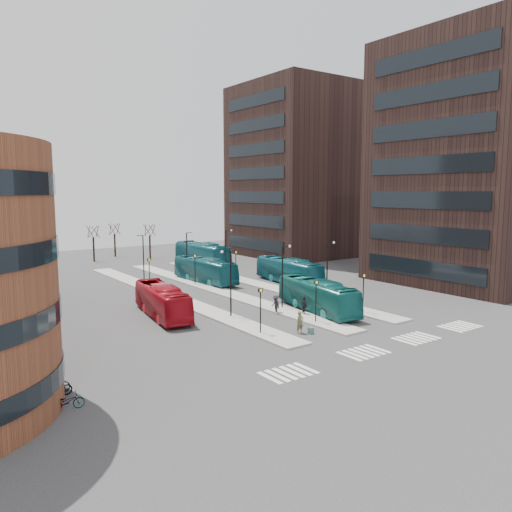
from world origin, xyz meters
TOP-DOWN VIEW (x-y plane):
  - ground at (0.00, 0.00)m, footprint 160.00×160.00m
  - island_left at (-4.00, 30.00)m, footprint 2.50×45.00m
  - island_mid at (2.00, 30.00)m, footprint 2.50×45.00m
  - island_right at (8.00, 30.00)m, footprint 2.50×45.00m
  - suitcase at (-0.95, 9.76)m, footprint 0.44×0.36m
  - red_bus at (-8.38, 22.00)m, footprint 4.00×10.82m
  - teal_bus_a at (4.68, 15.15)m, footprint 4.43×11.32m
  - teal_bus_b at (3.50, 34.87)m, footprint 3.18×11.40m
  - teal_bus_c at (11.82, 28.25)m, footprint 3.35×11.46m
  - teal_bus_d at (10.50, 48.07)m, footprint 3.05×12.79m
  - traveller at (-1.59, 10.38)m, footprint 0.69×0.47m
  - commuter_a at (-7.71, 17.64)m, footprint 0.91×0.82m
  - commuter_b at (2.64, 14.75)m, footprint 0.65×1.11m
  - commuter_c at (0.84, 16.77)m, footprint 0.73×1.19m
  - bicycle_near at (-21.00, 6.57)m, footprint 1.80×0.82m
  - bicycle_mid at (-21.00, 8.64)m, footprint 1.66×0.56m
  - bicycle_far at (-21.00, 9.46)m, footprint 1.91×1.27m
  - crosswalk_stripes at (1.75, 4.00)m, footprint 22.35×2.40m
  - tower_near at (31.98, 16.00)m, footprint 20.12×20.00m
  - tower_far at (31.98, 50.00)m, footprint 20.12×20.00m
  - sign_poles at (1.60, 23.00)m, footprint 12.45×22.12m
  - lamp_posts at (2.64, 28.00)m, footprint 14.04×20.24m
  - bare_trees at (2.67, 62.67)m, footprint 10.97×8.14m

SIDE VIEW (x-z plane):
  - ground at x=0.00m, z-range 0.00..0.00m
  - crosswalk_stripes at x=1.75m, z-range 0.00..0.01m
  - island_left at x=-4.00m, z-range 0.00..0.15m
  - island_mid at x=2.00m, z-range 0.00..0.15m
  - island_right at x=8.00m, z-range 0.00..0.15m
  - suitcase at x=-0.95m, z-range 0.00..0.52m
  - bicycle_near at x=-21.00m, z-range 0.00..0.91m
  - bicycle_far at x=-21.00m, z-range 0.00..0.95m
  - bicycle_mid at x=-21.00m, z-range 0.00..0.98m
  - commuter_a at x=-7.71m, z-range 0.00..1.54m
  - commuter_b at x=2.64m, z-range 0.00..1.77m
  - commuter_c at x=0.84m, z-range 0.00..1.77m
  - traveller at x=-1.59m, z-range 0.00..1.84m
  - red_bus at x=-8.38m, z-range 0.00..2.95m
  - teal_bus_a at x=4.68m, z-range 0.00..3.08m
  - teal_bus_b at x=3.50m, z-range 0.00..3.14m
  - teal_bus_c at x=11.82m, z-range 0.00..3.15m
  - teal_bus_d at x=10.50m, z-range 0.00..3.56m
  - sign_poles at x=1.60m, z-range 0.58..4.23m
  - bare_trees at x=2.67m, z-range -0.22..5.67m
  - lamp_posts at x=2.64m, z-range 0.52..6.64m
  - tower_near at x=31.98m, z-range 0.00..30.00m
  - tower_far at x=31.98m, z-range 0.00..30.00m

